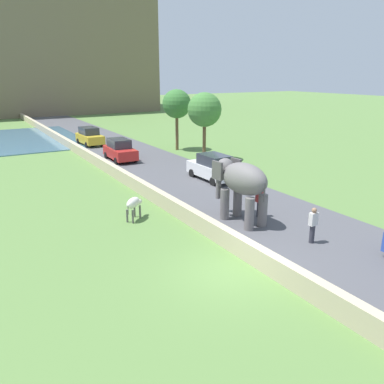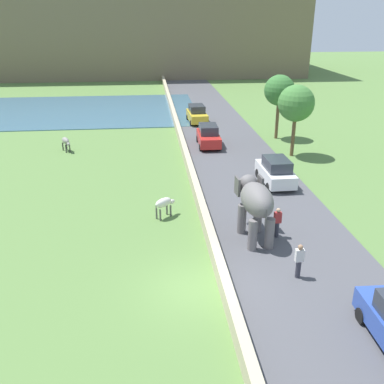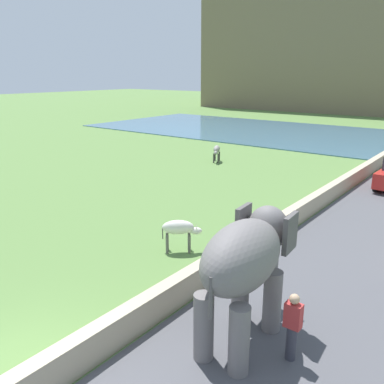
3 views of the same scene
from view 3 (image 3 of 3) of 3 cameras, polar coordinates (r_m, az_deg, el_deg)
The scene contains 7 objects.
ground_plane at distance 10.17m, azimuth -24.11°, elevation -21.67°, with size 220.00×220.00×0.00m, color #567A3D.
barrier_wall at distance 22.97m, azimuth 20.56°, elevation 1.12°, with size 0.40×110.00×0.79m, color tan.
lake at distance 45.13m, azimuth 8.91°, elevation 8.56°, with size 36.00×18.00×0.08m, color #426B84.
elephant at distance 9.20m, azimuth 7.58°, elevation -9.52°, with size 1.62×3.52×2.99m.
person_beside_elephant at distance 9.32m, azimuth 13.88°, elevation -17.78°, with size 0.36×0.22×1.63m.
cow_grey at distance 28.56m, azimuth 3.46°, elevation 5.87°, with size 0.95×1.38×1.15m.
cow_white at distance 14.14m, azimuth -1.75°, elevation -5.18°, with size 1.28×1.15×1.15m.
Camera 3 is at (7.46, -3.37, 6.03)m, focal length 38.08 mm.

